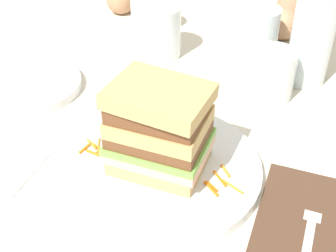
{
  "coord_description": "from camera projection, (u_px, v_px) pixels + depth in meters",
  "views": [
    {
      "loc": [
        0.15,
        -0.43,
        0.41
      ],
      "look_at": [
        -0.02,
        0.01,
        0.06
      ],
      "focal_mm": 48.57,
      "sensor_mm": 36.0,
      "label": 1
    }
  ],
  "objects": [
    {
      "name": "empty_tumbler_0",
      "position": [
        160.0,
        31.0,
        0.83
      ],
      "size": [
        0.08,
        0.08,
        0.09
      ],
      "primitive_type": "cylinder",
      "color": "silver",
      "rests_on": "ground_plane"
    },
    {
      "name": "fork",
      "position": [
        310.0,
        234.0,
        0.51
      ],
      "size": [
        0.02,
        0.17,
        0.0
      ],
      "color": "silver",
      "rests_on": "napkin_dark"
    },
    {
      "name": "carrot_shred_11",
      "position": [
        232.0,
        186.0,
        0.55
      ],
      "size": [
        0.03,
        0.02,
        0.0
      ],
      "primitive_type": "cylinder",
      "rotation": [
        0.0,
        1.57,
        2.7
      ],
      "color": "orange",
      "rests_on": "main_plate"
    },
    {
      "name": "side_plate",
      "position": [
        29.0,
        85.0,
        0.76
      ],
      "size": [
        0.17,
        0.17,
        0.01
      ],
      "primitive_type": "cylinder",
      "color": "white",
      "rests_on": "ground_plane"
    },
    {
      "name": "carrot_shred_2",
      "position": [
        99.0,
        147.0,
        0.61
      ],
      "size": [
        0.02,
        0.01,
        0.0
      ],
      "primitive_type": "cylinder",
      "rotation": [
        0.0,
        1.57,
        5.97
      ],
      "color": "orange",
      "rests_on": "main_plate"
    },
    {
      "name": "carrot_shred_7",
      "position": [
        213.0,
        187.0,
        0.55
      ],
      "size": [
        0.02,
        0.01,
        0.0
      ],
      "primitive_type": "cylinder",
      "rotation": [
        0.0,
        1.57,
        2.55
      ],
      "color": "orange",
      "rests_on": "main_plate"
    },
    {
      "name": "empty_tumbler_1",
      "position": [
        257.0,
        33.0,
        0.83
      ],
      "size": [
        0.08,
        0.08,
        0.09
      ],
      "primitive_type": "cylinder",
      "color": "silver",
      "rests_on": "ground_plane"
    },
    {
      "name": "carrot_shred_10",
      "position": [
        211.0,
        189.0,
        0.55
      ],
      "size": [
        0.02,
        0.02,
        0.0
      ],
      "primitive_type": "cylinder",
      "rotation": [
        0.0,
        1.57,
        2.47
      ],
      "color": "orange",
      "rests_on": "main_plate"
    },
    {
      "name": "main_plate",
      "position": [
        160.0,
        168.0,
        0.59
      ],
      "size": [
        0.26,
        0.26,
        0.02
      ],
      "primitive_type": "cylinder",
      "color": "white",
      "rests_on": "ground_plane"
    },
    {
      "name": "carrot_shred_3",
      "position": [
        92.0,
        144.0,
        0.62
      ],
      "size": [
        0.02,
        0.02,
        0.0
      ],
      "primitive_type": "cylinder",
      "rotation": [
        0.0,
        1.57,
        2.54
      ],
      "color": "orange",
      "rests_on": "main_plate"
    },
    {
      "name": "napkin_dark",
      "position": [
        312.0,
        221.0,
        0.53
      ],
      "size": [
        0.13,
        0.17,
        0.0
      ],
      "primitive_type": "cube",
      "rotation": [
        0.0,
        0.0,
        -0.0
      ],
      "color": "#4C3323",
      "rests_on": "ground_plane"
    },
    {
      "name": "carrot_shred_4",
      "position": [
        85.0,
        148.0,
        0.61
      ],
      "size": [
        0.01,
        0.03,
        0.0
      ],
      "primitive_type": "cylinder",
      "rotation": [
        0.0,
        1.57,
        1.37
      ],
      "color": "orange",
      "rests_on": "main_plate"
    },
    {
      "name": "ground_plane",
      "position": [
        177.0,
        164.0,
        0.61
      ],
      "size": [
        3.0,
        3.0,
        0.0
      ],
      "primitive_type": "plane",
      "color": "beige"
    },
    {
      "name": "sandwich",
      "position": [
        159.0,
        129.0,
        0.55
      ],
      "size": [
        0.12,
        0.1,
        0.12
      ],
      "color": "tan",
      "rests_on": "main_plate"
    },
    {
      "name": "carrot_shred_8",
      "position": [
        220.0,
        179.0,
        0.56
      ],
      "size": [
        0.02,
        0.02,
        0.0
      ],
      "primitive_type": "cylinder",
      "rotation": [
        0.0,
        1.57,
        2.37
      ],
      "color": "orange",
      "rests_on": "main_plate"
    },
    {
      "name": "knife",
      "position": [
        48.0,
        151.0,
        0.63
      ],
      "size": [
        0.02,
        0.2,
        0.0
      ],
      "color": "silver",
      "rests_on": "ground_plane"
    },
    {
      "name": "carrot_shred_5",
      "position": [
        110.0,
        151.0,
        0.61
      ],
      "size": [
        0.02,
        0.03,
        0.0
      ],
      "primitive_type": "cylinder",
      "rotation": [
        0.0,
        1.57,
        4.24
      ],
      "color": "orange",
      "rests_on": "main_plate"
    },
    {
      "name": "carrot_shred_1",
      "position": [
        95.0,
        154.0,
        0.6
      ],
      "size": [
        0.03,
        0.01,
        0.0
      ],
      "primitive_type": "cylinder",
      "rotation": [
        0.0,
        1.57,
        2.98
      ],
      "color": "orange",
      "rests_on": "main_plate"
    },
    {
      "name": "juice_glass",
      "position": [
        271.0,
        76.0,
        0.72
      ],
      "size": [
        0.07,
        0.07,
        0.08
      ],
      "color": "white",
      "rests_on": "ground_plane"
    },
    {
      "name": "carrot_shred_9",
      "position": [
        226.0,
        171.0,
        0.58
      ],
      "size": [
        0.02,
        0.02,
        0.0
      ],
      "primitive_type": "cylinder",
      "rotation": [
        0.0,
        1.57,
        2.28
      ],
      "color": "orange",
      "rests_on": "main_plate"
    },
    {
      "name": "empty_tumbler_2",
      "position": [
        148.0,
        10.0,
        0.9
      ],
      "size": [
        0.07,
        0.07,
        0.1
      ],
      "primitive_type": "cylinder",
      "color": "silver",
      "rests_on": "ground_plane"
    },
    {
      "name": "carrot_shred_6",
      "position": [
        99.0,
        145.0,
        0.62
      ],
      "size": [
        0.01,
        0.03,
        0.0
      ],
      "primitive_type": "cylinder",
      "rotation": [
        0.0,
        1.57,
        1.98
      ],
      "color": "orange",
      "rests_on": "main_plate"
    },
    {
      "name": "carrot_shred_0",
      "position": [
        107.0,
        151.0,
        0.61
      ],
      "size": [
        0.03,
        0.02,
        0.0
      ],
      "primitive_type": "cylinder",
      "rotation": [
        0.0,
        1.57,
        3.66
      ],
      "color": "orange",
      "rests_on": "main_plate"
    }
  ]
}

